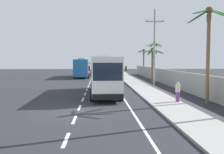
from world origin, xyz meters
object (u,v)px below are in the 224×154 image
(pedestrian_near_kerb, at_px, (178,91))
(utility_pole_mid, at_px, (154,46))
(motorcycle_beside_bus, at_px, (116,80))
(coach_bus_far_lane, at_px, (83,67))
(palm_second, at_px, (154,52))
(palm_fourth, at_px, (153,58))
(palm_nearest, at_px, (209,35))
(palm_third, at_px, (144,57))
(coach_bus_foreground, at_px, (104,74))

(pedestrian_near_kerb, distance_m, utility_pole_mid, 13.40)
(motorcycle_beside_bus, relative_size, pedestrian_near_kerb, 1.27)
(coach_bus_far_lane, relative_size, palm_second, 1.74)
(pedestrian_near_kerb, bearing_deg, palm_fourth, 160.64)
(palm_fourth, bearing_deg, palm_nearest, -88.18)
(motorcycle_beside_bus, relative_size, utility_pole_mid, 0.20)
(palm_nearest, bearing_deg, motorcycle_beside_bus, 111.74)
(palm_fourth, bearing_deg, motorcycle_beside_bus, -158.44)
(motorcycle_beside_bus, xyz_separation_m, utility_pole_mid, (4.75, -2.45, 4.45))
(utility_pole_mid, xyz_separation_m, palm_nearest, (1.34, -12.82, 0.16))
(pedestrian_near_kerb, relative_size, palm_second, 0.23)
(palm_third, height_order, palm_fourth, palm_third)
(palm_fourth, bearing_deg, palm_second, 75.57)
(palm_third, relative_size, palm_fourth, 1.11)
(palm_fourth, bearing_deg, utility_pole_mid, -99.58)
(coach_bus_foreground, xyz_separation_m, palm_second, (9.05, 18.63, 2.75))
(utility_pole_mid, distance_m, palm_fourth, 4.92)
(utility_pole_mid, bearing_deg, palm_nearest, -84.05)
(coach_bus_far_lane, distance_m, pedestrian_near_kerb, 32.00)
(pedestrian_near_kerb, relative_size, utility_pole_mid, 0.16)
(pedestrian_near_kerb, distance_m, palm_third, 33.93)
(palm_second, xyz_separation_m, palm_third, (-0.19, 9.43, -0.72))
(coach_bus_foreground, xyz_separation_m, palm_third, (8.86, 28.06, 2.03))
(utility_pole_mid, bearing_deg, motorcycle_beside_bus, 152.69)
(palm_third, bearing_deg, coach_bus_foreground, -107.52)
(pedestrian_near_kerb, relative_size, palm_third, 0.27)
(coach_bus_far_lane, bearing_deg, pedestrian_near_kerb, -73.02)
(coach_bus_far_lane, distance_m, palm_fourth, 17.34)
(motorcycle_beside_bus, xyz_separation_m, palm_second, (7.30, 9.03, 4.13))
(motorcycle_beside_bus, distance_m, palm_second, 12.32)
(coach_bus_foreground, height_order, palm_third, palm_third)
(utility_pole_mid, xyz_separation_m, palm_second, (2.54, 11.48, -0.32))
(palm_nearest, relative_size, palm_third, 1.29)
(palm_nearest, bearing_deg, utility_pole_mid, 95.95)
(utility_pole_mid, relative_size, palm_fourth, 1.88)
(palm_nearest, height_order, palm_fourth, palm_nearest)
(coach_bus_foreground, height_order, coach_bus_far_lane, coach_bus_foreground)
(palm_second, bearing_deg, motorcycle_beside_bus, -128.94)
(utility_pole_mid, bearing_deg, pedestrian_near_kerb, -94.27)
(motorcycle_beside_bus, bearing_deg, palm_third, 68.94)
(pedestrian_near_kerb, bearing_deg, coach_bus_foreground, -148.73)
(motorcycle_beside_bus, relative_size, palm_nearest, 0.26)
(pedestrian_near_kerb, bearing_deg, palm_nearest, 73.67)
(utility_pole_mid, bearing_deg, palm_third, 83.57)
(coach_bus_far_lane, xyz_separation_m, utility_pole_mid, (10.29, -17.88, 3.13))
(utility_pole_mid, distance_m, palm_second, 11.77)
(palm_second, height_order, palm_third, palm_second)
(motorcycle_beside_bus, bearing_deg, pedestrian_near_kerb, -75.92)
(palm_nearest, bearing_deg, coach_bus_foreground, 144.10)
(coach_bus_foreground, relative_size, palm_second, 1.80)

